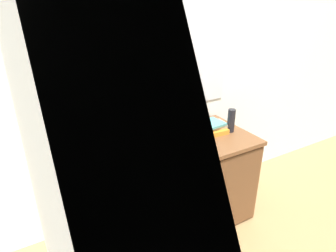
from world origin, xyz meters
name	(u,v)px	position (x,y,z in m)	size (l,w,h in m)	color
ground_plane	(169,224)	(0.00, 0.00, 0.00)	(6.00, 6.00, 0.00)	#9E7A4C
wall_back	(146,55)	(0.00, 0.35, 1.30)	(6.00, 0.06, 2.60)	silver
wall_left	(14,83)	(-0.88, 0.00, 1.30)	(0.05, 6.00, 2.60)	silver
desk	(206,173)	(0.33, -0.02, 0.39)	(1.31, 0.61, 0.72)	brown
book_stack_tall	(155,128)	(-0.06, 0.10, 0.84)	(0.24, 0.20, 0.24)	white
book_stack_keyboard_riser	(170,146)	(-0.07, -0.13, 0.79)	(0.25, 0.19, 0.15)	black
book_stack_side	(213,127)	(0.41, 0.04, 0.76)	(0.23, 0.20, 0.08)	orange
laptop	(150,102)	(-0.06, 0.16, 1.01)	(0.35, 0.30, 0.21)	gray
keyboard	(171,134)	(-0.06, -0.13, 0.88)	(0.42, 0.14, 0.02)	black
computer_mouse	(194,134)	(0.24, 0.03, 0.74)	(0.06, 0.10, 0.04)	#A5A8AD
mug	(100,150)	(-0.47, 0.10, 0.77)	(0.12, 0.08, 0.09)	#B23F33
water_bottle	(231,121)	(0.54, -0.03, 0.81)	(0.06, 0.06, 0.18)	black
cell_phone	(201,154)	(0.12, -0.21, 0.73)	(0.07, 0.14, 0.01)	black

